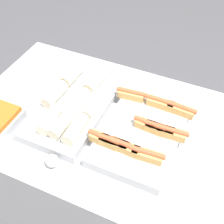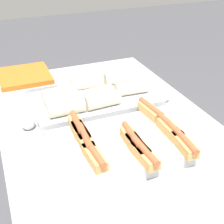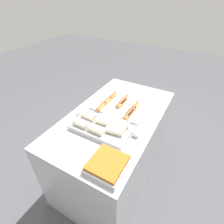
{
  "view_description": "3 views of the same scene",
  "coord_description": "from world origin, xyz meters",
  "views": [
    {
      "loc": [
        0.35,
        -0.9,
        2.01
      ],
      "look_at": [
        -0.06,
        0.0,
        1.0
      ],
      "focal_mm": 50.0,
      "sensor_mm": 36.0,
      "label": 1
    },
    {
      "loc": [
        0.93,
        -0.4,
        1.62
      ],
      "look_at": [
        -0.06,
        0.0,
        1.0
      ],
      "focal_mm": 50.0,
      "sensor_mm": 36.0,
      "label": 2
    },
    {
      "loc": [
        -1.28,
        -0.68,
        2.01
      ],
      "look_at": [
        -0.06,
        0.0,
        1.0
      ],
      "focal_mm": 28.0,
      "sensor_mm": 36.0,
      "label": 3
    }
  ],
  "objects": [
    {
      "name": "ground_plane",
      "position": [
        0.0,
        0.0,
        0.0
      ],
      "size": [
        12.0,
        12.0,
        0.0
      ],
      "primitive_type": "plane",
      "color": "#4C4C51"
    },
    {
      "name": "serving_spoon_near",
      "position": [
        -0.2,
        -0.32,
        0.94
      ],
      "size": [
        0.23,
        0.06,
        0.06
      ],
      "color": "silver",
      "rests_on": "counter"
    },
    {
      "name": "tray_wraps",
      "position": [
        -0.26,
        -0.01,
        0.96
      ],
      "size": [
        0.31,
        0.56,
        0.11
      ],
      "color": "#B7BABF",
      "rests_on": "counter"
    },
    {
      "name": "serving_spoon_far",
      "position": [
        -0.2,
        0.32,
        0.94
      ],
      "size": [
        0.23,
        0.06,
        0.06
      ],
      "color": "silver",
      "rests_on": "counter"
    },
    {
      "name": "tray_hotdogs",
      "position": [
        0.1,
        -0.0,
        0.95
      ],
      "size": [
        0.4,
        0.55,
        0.1
      ],
      "color": "#B7BABF",
      "rests_on": "counter"
    },
    {
      "name": "counter",
      "position": [
        0.0,
        0.0,
        0.46
      ],
      "size": [
        1.54,
        0.87,
        0.92
      ],
      "color": "#B7BABF",
      "rests_on": "ground_plane"
    }
  ]
}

